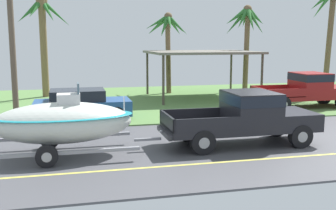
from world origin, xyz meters
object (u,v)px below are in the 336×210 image
(pickup_truck_towing, at_px, (249,115))
(parked_pickup_background, at_px, (309,89))
(parked_sedan_near, at_px, (81,105))
(palm_tree_far_left, at_px, (332,14))
(palm_tree_near_left, at_px, (167,32))
(utility_pole, at_px, (11,21))
(boat_on_trailer, at_px, (62,122))
(palm_tree_near_right, at_px, (246,26))
(palm_tree_mid, at_px, (42,25))
(carport_awning, at_px, (201,53))

(pickup_truck_towing, relative_size, parked_pickup_background, 1.00)
(parked_sedan_near, relative_size, palm_tree_far_left, 0.63)
(parked_pickup_background, height_order, palm_tree_near_left, palm_tree_near_left)
(parked_pickup_background, relative_size, parked_sedan_near, 1.27)
(pickup_truck_towing, height_order, utility_pole, utility_pole)
(boat_on_trailer, xyz_separation_m, palm_tree_far_left, (16.84, 10.73, 4.18))
(parked_sedan_near, xyz_separation_m, palm_tree_near_right, (10.97, 6.43, 3.85))
(palm_tree_far_left, distance_m, utility_pole, 19.66)
(utility_pole, bearing_deg, boat_on_trailer, -68.63)
(pickup_truck_towing, relative_size, palm_tree_near_right, 0.94)
(palm_tree_near_left, distance_m, palm_tree_mid, 8.01)
(pickup_truck_towing, distance_m, palm_tree_mid, 16.17)
(palm_tree_near_left, bearing_deg, pickup_truck_towing, -91.87)
(carport_awning, relative_size, palm_tree_near_right, 1.09)
(utility_pole, bearing_deg, carport_awning, 32.08)
(parked_pickup_background, bearing_deg, palm_tree_mid, 151.93)
(parked_sedan_near, bearing_deg, boat_on_trailer, -97.39)
(palm_tree_mid, distance_m, utility_pole, 9.02)
(palm_tree_near_left, xyz_separation_m, palm_tree_near_right, (4.96, -1.68, 0.36))
(pickup_truck_towing, bearing_deg, palm_tree_far_left, 45.60)
(parked_sedan_near, bearing_deg, utility_pole, -156.12)
(palm_tree_near_left, bearing_deg, palm_tree_far_left, -19.02)
(pickup_truck_towing, xyz_separation_m, palm_tree_mid, (-7.53, 13.88, 3.48))
(palm_tree_near_right, xyz_separation_m, palm_tree_mid, (-12.96, 1.37, -0.01))
(parked_sedan_near, distance_m, utility_pole, 4.75)
(palm_tree_near_right, bearing_deg, parked_sedan_near, -149.64)
(palm_tree_near_right, bearing_deg, carport_awning, -160.44)
(palm_tree_far_left, bearing_deg, palm_tree_near_right, 160.69)
(palm_tree_far_left, bearing_deg, carport_awning, 176.41)
(palm_tree_near_left, xyz_separation_m, palm_tree_mid, (-7.99, -0.32, 0.35))
(utility_pole, bearing_deg, palm_tree_far_left, 17.30)
(utility_pole, bearing_deg, parked_sedan_near, 23.88)
(parked_pickup_background, height_order, palm_tree_far_left, palm_tree_far_left)
(parked_pickup_background, xyz_separation_m, parked_sedan_near, (-11.96, -0.36, -0.37))
(pickup_truck_towing, bearing_deg, palm_tree_near_right, 66.54)
(boat_on_trailer, relative_size, palm_tree_far_left, 0.81)
(parked_pickup_background, xyz_separation_m, carport_awning, (-4.48, 4.83, 1.76))
(parked_sedan_near, distance_m, palm_tree_near_right, 13.29)
(pickup_truck_towing, height_order, parked_sedan_near, pickup_truck_towing)
(pickup_truck_towing, height_order, carport_awning, carport_awning)
(pickup_truck_towing, relative_size, boat_on_trailer, 0.98)
(palm_tree_mid, bearing_deg, parked_sedan_near, -75.71)
(parked_pickup_background, height_order, carport_awning, carport_awning)
(pickup_truck_towing, bearing_deg, palm_tree_near_left, 88.13)
(carport_awning, bearing_deg, palm_tree_near_left, 116.66)
(boat_on_trailer, height_order, palm_tree_near_right, palm_tree_near_right)
(carport_awning, xyz_separation_m, palm_tree_mid, (-9.46, 2.61, 1.70))
(palm_tree_near_left, distance_m, palm_tree_far_left, 10.68)
(parked_sedan_near, height_order, palm_tree_near_left, palm_tree_near_left)
(parked_pickup_background, distance_m, palm_tree_near_right, 7.06)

